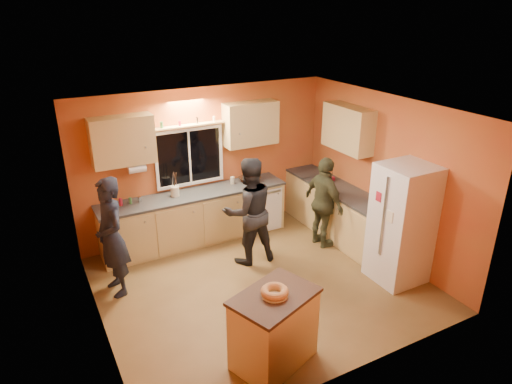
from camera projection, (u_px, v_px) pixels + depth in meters
ground at (261, 284)px, 6.78m from camera, size 4.50×4.50×0.00m
room_shell at (255, 172)px, 6.54m from camera, size 4.54×4.04×2.61m
back_counter at (215, 213)px, 7.99m from camera, size 4.23×0.62×0.90m
right_counter at (346, 217)px, 7.86m from camera, size 0.62×1.84×0.90m
refrigerator at (402, 224)px, 6.60m from camera, size 0.72×0.70×1.80m
island at (274, 328)px, 5.16m from camera, size 1.11×0.93×0.92m
bundt_pastry at (275, 292)px, 4.96m from camera, size 0.31×0.31×0.09m
person_left at (112, 237)px, 6.29m from camera, size 0.50×0.69×1.74m
person_center at (249, 211)px, 7.08m from camera, size 0.88×0.71×1.74m
person_right at (324, 203)px, 7.58m from camera, size 0.41×0.93×1.57m
mixing_bowl at (250, 179)px, 8.13m from camera, size 0.46×0.46×0.09m
utensil_crock at (175, 191)px, 7.52m from camera, size 0.14×0.14×0.17m
potted_plant at (385, 201)px, 7.01m from camera, size 0.29×0.27×0.28m
red_box at (329, 179)px, 8.18m from camera, size 0.18×0.14×0.07m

